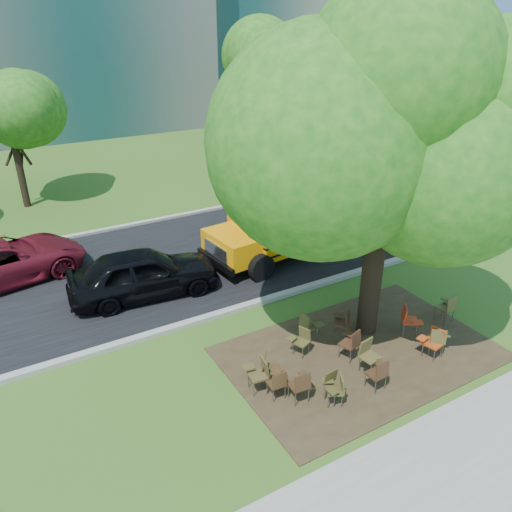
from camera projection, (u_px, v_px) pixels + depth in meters
ground at (318, 355)px, 13.16m from camera, size 160.00×160.00×0.00m
sidewalk at (479, 497)px, 9.26m from camera, size 60.00×4.00×0.04m
dirt_patch at (360, 353)px, 13.22m from camera, size 7.00×4.50×0.03m
asphalt_road at (206, 255)px, 18.60m from camera, size 80.00×8.00×0.04m
kerb_near at (260, 302)px, 15.46m from camera, size 80.00×0.25×0.14m
kerb_far at (166, 218)px, 21.77m from camera, size 80.00×0.25×0.14m
bg_tree_2 at (8, 114)px, 21.51m from camera, size 4.80×4.80×6.62m
bg_tree_3 at (286, 81)px, 25.46m from camera, size 5.60×5.60×7.84m
bg_tree_4 at (412, 87)px, 28.59m from camera, size 5.00×5.00×6.85m
main_tree at (389, 129)px, 11.69m from camera, size 7.20×7.20×9.29m
school_bus at (350, 195)px, 19.76m from camera, size 11.69×3.68×2.81m
chair_0 at (301, 384)px, 11.33m from camera, size 0.60×0.51×0.87m
chair_1 at (278, 382)px, 11.47m from camera, size 0.53×0.46×0.79m
chair_2 at (336, 387)px, 11.31m from camera, size 0.52×0.66×0.79m
chair_3 at (333, 384)px, 11.38m from camera, size 0.53×0.51×0.80m
chair_4 at (379, 372)px, 11.72m from camera, size 0.56×0.53×0.86m
chair_5 at (369, 354)px, 12.28m from camera, size 0.61×0.62×0.91m
chair_6 at (434, 340)px, 12.86m from camera, size 0.60×0.58×0.86m
chair_7 at (438, 338)px, 12.93m from camera, size 0.73×0.58×0.85m
chair_8 at (259, 372)px, 11.71m from camera, size 0.51×0.62×0.87m
chair_9 at (301, 339)px, 13.00m from camera, size 0.60×0.53×0.77m
chair_10 at (308, 324)px, 13.54m from camera, size 0.51×0.55×0.84m
chair_11 at (352, 341)px, 12.77m from camera, size 0.61×0.67×0.89m
chair_12 at (409, 318)px, 13.75m from camera, size 0.60×0.76×0.88m
chair_13 at (448, 306)px, 14.31m from camera, size 0.59×0.55×0.90m
chair_14 at (269, 367)px, 11.89m from camera, size 0.57×0.72×0.84m
chair_15 at (343, 320)px, 13.72m from camera, size 0.56×0.71×0.83m
black_car at (144, 273)px, 15.63m from camera, size 4.80×2.32×1.58m
bg_car_red at (3, 261)px, 16.49m from camera, size 5.64×3.38×1.47m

